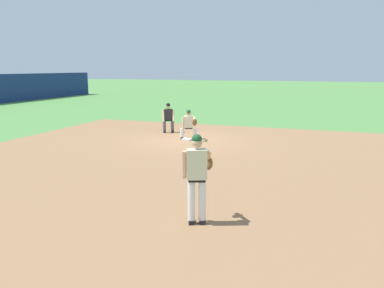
{
  "coord_description": "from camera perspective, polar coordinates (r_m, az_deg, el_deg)",
  "views": [
    {
      "loc": [
        -15.13,
        -5.62,
        3.13
      ],
      "look_at": [
        -5.84,
        -2.32,
        1.12
      ],
      "focal_mm": 35.0,
      "sensor_mm": 36.0,
      "label": 1
    }
  ],
  "objects": [
    {
      "name": "infield_dirt_patch",
      "position": [
        12.07,
        -0.31,
        -3.5
      ],
      "size": [
        18.0,
        18.0,
        0.01
      ],
      "primitive_type": "cube",
      "color": "#936B47",
      "rests_on": "ground"
    },
    {
      "name": "ground_plane",
      "position": [
        16.44,
        -0.78,
        0.54
      ],
      "size": [
        160.0,
        160.0,
        0.0
      ],
      "primitive_type": "plane",
      "color": "#518942"
    },
    {
      "name": "first_baseman",
      "position": [
        16.59,
        -0.45,
        3.2
      ],
      "size": [
        0.85,
        0.96,
        1.34
      ],
      "color": "black",
      "rests_on": "ground"
    },
    {
      "name": "umpire",
      "position": [
        18.42,
        -3.63,
        4.2
      ],
      "size": [
        0.6,
        0.67,
        1.46
      ],
      "color": "black",
      "rests_on": "ground"
    },
    {
      "name": "baseball",
      "position": [
        13.18,
        0.15,
        -2.05
      ],
      "size": [
        0.07,
        0.07,
        0.07
      ],
      "primitive_type": "sphere",
      "color": "white",
      "rests_on": "ground"
    },
    {
      "name": "first_base_bag",
      "position": [
        16.43,
        -0.78,
        0.69
      ],
      "size": [
        0.38,
        0.38,
        0.09
      ],
      "primitive_type": "cube",
      "color": "white",
      "rests_on": "ground"
    },
    {
      "name": "pitcher",
      "position": [
        7.51,
        0.85,
        -4.5
      ],
      "size": [
        0.82,
        0.6,
        1.86
      ],
      "color": "black",
      "rests_on": "ground"
    }
  ]
}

